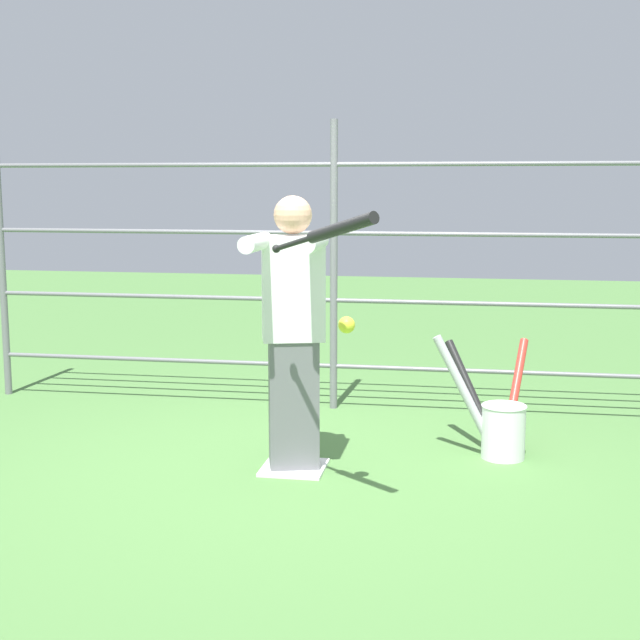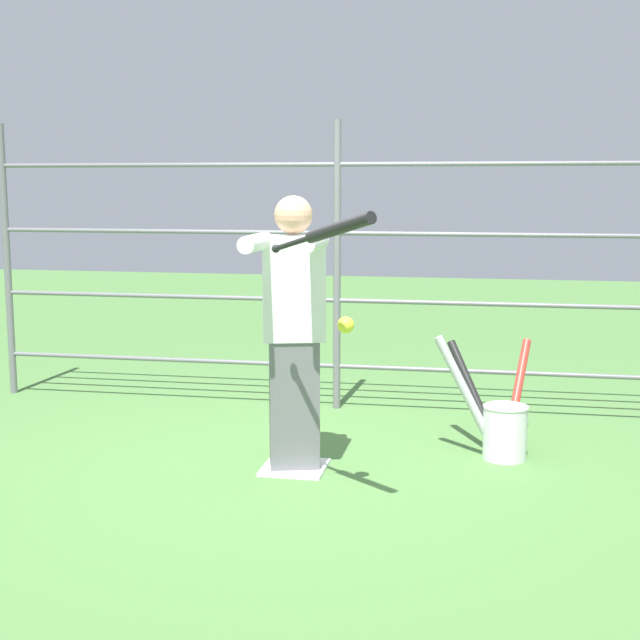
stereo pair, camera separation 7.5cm
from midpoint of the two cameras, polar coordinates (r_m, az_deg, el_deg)
The scene contains 7 objects.
ground_plane at distance 5.79m, azimuth -1.26°, elevation -9.51°, with size 24.00×24.00×0.00m, color #4C7A3D.
home_plate at distance 5.79m, azimuth -1.26°, elevation -9.41°, with size 0.40×0.40×0.02m.
fence_backstop at distance 7.11m, azimuth 1.40°, elevation 3.42°, with size 5.80×0.06×2.31m.
batter at distance 5.55m, azimuth -1.33°, elevation -0.30°, with size 0.43×0.67×1.74m.
baseball_bat_swinging at distance 4.61m, azimuth 1.17°, elevation 5.73°, with size 0.68×0.66×0.26m.
softball_in_flight at distance 4.99m, azimuth 2.09°, elevation -0.32°, with size 0.10×0.10×0.10m.
bat_bucket at distance 6.11m, azimuth 11.83°, elevation -6.47°, with size 0.66×0.77×0.82m.
Camera 2 is at (-1.19, 5.37, 1.81)m, focal length 50.00 mm.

